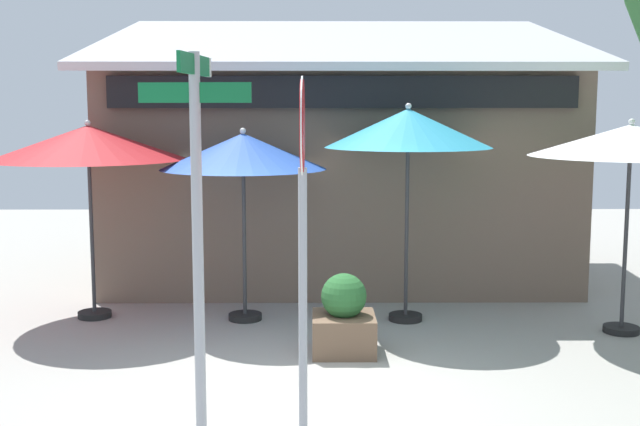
% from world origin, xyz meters
% --- Properties ---
extents(ground_plane, '(28.00, 28.00, 0.10)m').
position_xyz_m(ground_plane, '(0.00, 0.00, -0.05)').
color(ground_plane, '#9E9B93').
extents(cafe_building, '(7.57, 5.16, 4.44)m').
position_xyz_m(cafe_building, '(0.47, 5.71, 1.77)').
color(cafe_building, '#705B4C').
rests_on(cafe_building, ground).
extents(street_sign_post, '(0.91, 0.97, 3.22)m').
position_xyz_m(street_sign_post, '(-0.87, -1.29, 1.97)').
color(street_sign_post, '#A8AAB2').
rests_on(street_sign_post, ground).
extents(stop_sign, '(0.07, 0.77, 3.02)m').
position_xyz_m(stop_sign, '(-0.01, -1.49, 2.10)').
color(stop_sign, '#A8AAB2').
rests_on(stop_sign, ground).
extents(patio_umbrella_crimson_left, '(2.53, 2.53, 2.62)m').
position_xyz_m(patio_umbrella_crimson_left, '(-2.86, 2.69, 2.31)').
color(patio_umbrella_crimson_left, black).
rests_on(patio_umbrella_crimson_left, ground).
extents(patio_umbrella_royal_blue_center, '(2.14, 2.14, 2.52)m').
position_xyz_m(patio_umbrella_royal_blue_center, '(-0.84, 2.56, 2.20)').
color(patio_umbrella_royal_blue_center, black).
rests_on(patio_umbrella_royal_blue_center, ground).
extents(patio_umbrella_teal_right, '(2.14, 2.14, 2.83)m').
position_xyz_m(patio_umbrella_teal_right, '(1.28, 2.52, 2.50)').
color(patio_umbrella_teal_right, black).
rests_on(patio_umbrella_teal_right, ground).
extents(patio_umbrella_ivory_far_right, '(2.43, 2.43, 2.65)m').
position_xyz_m(patio_umbrella_ivory_far_right, '(3.90, 1.92, 2.37)').
color(patio_umbrella_ivory_far_right, black).
rests_on(patio_umbrella_ivory_far_right, ground).
extents(sidewalk_planter, '(0.71, 0.71, 0.92)m').
position_xyz_m(sidewalk_planter, '(0.41, 1.13, 0.39)').
color(sidewalk_planter, brown).
rests_on(sidewalk_planter, ground).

